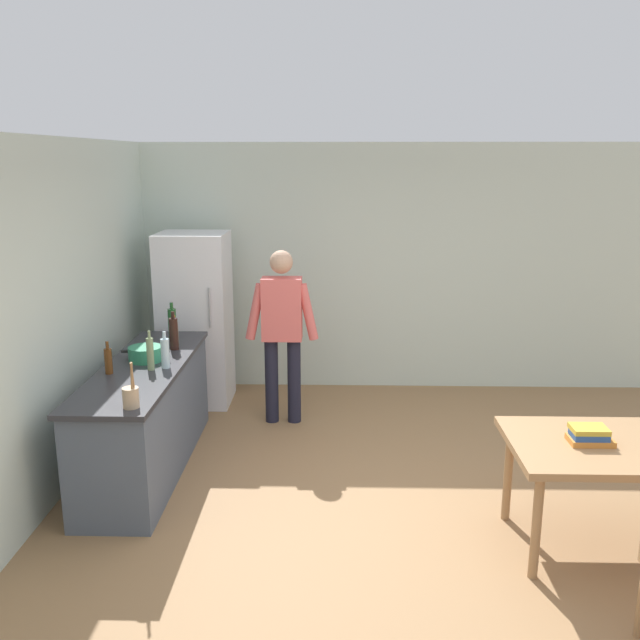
% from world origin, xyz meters
% --- Properties ---
extents(ground_plane, '(14.00, 14.00, 0.00)m').
position_xyz_m(ground_plane, '(0.00, 0.00, 0.00)').
color(ground_plane, '#936D47').
extents(wall_back, '(6.40, 0.12, 2.70)m').
position_xyz_m(wall_back, '(0.00, 3.00, 1.35)').
color(wall_back, silver).
rests_on(wall_back, ground_plane).
extents(wall_left, '(0.12, 5.60, 2.70)m').
position_xyz_m(wall_left, '(-2.60, 0.20, 1.35)').
color(wall_left, silver).
rests_on(wall_left, ground_plane).
extents(kitchen_counter, '(0.64, 2.20, 0.90)m').
position_xyz_m(kitchen_counter, '(-2.00, 0.80, 0.45)').
color(kitchen_counter, '#4C5666').
rests_on(kitchen_counter, ground_plane).
extents(refrigerator, '(0.70, 0.67, 1.80)m').
position_xyz_m(refrigerator, '(-1.90, 2.40, 0.90)').
color(refrigerator, white).
rests_on(refrigerator, ground_plane).
extents(person, '(0.70, 0.22, 1.70)m').
position_xyz_m(person, '(-0.95, 1.85, 0.98)').
color(person, '#1E1E2D').
rests_on(person, ground_plane).
extents(dining_table, '(1.40, 0.90, 0.75)m').
position_xyz_m(dining_table, '(1.40, -0.30, 0.67)').
color(dining_table, '#9E754C').
rests_on(dining_table, ground_plane).
extents(cooking_pot, '(0.40, 0.28, 0.12)m').
position_xyz_m(cooking_pot, '(-2.01, 0.93, 0.96)').
color(cooking_pot, '#2D845B').
rests_on(cooking_pot, kitchen_counter).
extents(utensil_jar, '(0.11, 0.11, 0.32)m').
position_xyz_m(utensil_jar, '(-1.81, -0.14, 0.98)').
color(utensil_jar, tan).
rests_on(utensil_jar, kitchen_counter).
extents(bottle_wine_green, '(0.08, 0.08, 0.34)m').
position_xyz_m(bottle_wine_green, '(-1.95, 1.64, 1.05)').
color(bottle_wine_green, '#1E5123').
rests_on(bottle_wine_green, kitchen_counter).
extents(bottle_wine_dark, '(0.08, 0.08, 0.34)m').
position_xyz_m(bottle_wine_dark, '(-1.85, 1.27, 1.05)').
color(bottle_wine_dark, black).
rests_on(bottle_wine_dark, kitchen_counter).
extents(bottle_oil_amber, '(0.06, 0.06, 0.28)m').
position_xyz_m(bottle_oil_amber, '(-1.87, 1.38, 1.02)').
color(bottle_oil_amber, '#996619').
rests_on(bottle_oil_amber, kitchen_counter).
extents(bottle_vinegar_tall, '(0.06, 0.06, 0.32)m').
position_xyz_m(bottle_vinegar_tall, '(-1.90, 0.69, 1.04)').
color(bottle_vinegar_tall, gray).
rests_on(bottle_vinegar_tall, kitchen_counter).
extents(bottle_beer_brown, '(0.06, 0.06, 0.26)m').
position_xyz_m(bottle_beer_brown, '(-2.20, 0.59, 1.01)').
color(bottle_beer_brown, '#5B3314').
rests_on(bottle_beer_brown, kitchen_counter).
extents(bottle_water_clear, '(0.07, 0.07, 0.30)m').
position_xyz_m(bottle_water_clear, '(-1.80, 0.74, 1.03)').
color(bottle_water_clear, silver).
rests_on(bottle_water_clear, kitchen_counter).
extents(book_stack, '(0.27, 0.18, 0.11)m').
position_xyz_m(book_stack, '(1.20, -0.30, 0.80)').
color(book_stack, orange).
rests_on(book_stack, dining_table).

